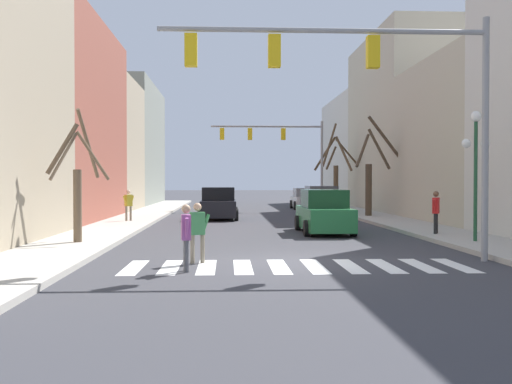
% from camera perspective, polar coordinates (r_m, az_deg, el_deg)
% --- Properties ---
extents(ground_plane, '(240.00, 240.00, 0.00)m').
position_cam_1_polar(ground_plane, '(16.06, 3.50, -6.61)').
color(ground_plane, '#38383D').
extents(sidewalk_left, '(2.69, 90.00, 0.15)m').
position_cam_1_polar(sidewalk_left, '(16.71, -20.17, -6.12)').
color(sidewalk_left, '#ADA89E').
rests_on(sidewalk_left, ground_plane).
extents(building_row_left, '(6.00, 51.40, 12.24)m').
position_cam_1_polar(building_row_left, '(35.91, -17.90, 6.27)').
color(building_row_left, tan).
rests_on(building_row_left, ground_plane).
extents(building_row_right, '(6.00, 51.74, 12.12)m').
position_cam_1_polar(building_row_right, '(37.51, 17.28, 6.04)').
color(building_row_right, beige).
rests_on(building_row_right, ground_plane).
extents(crosswalk_stripes, '(8.55, 2.60, 0.01)m').
position_cam_1_polar(crosswalk_stripes, '(15.12, 3.90, -7.08)').
color(crosswalk_stripes, white).
rests_on(crosswalk_stripes, ground_plane).
extents(traffic_signal_near, '(8.75, 0.28, 6.48)m').
position_cam_1_polar(traffic_signal_near, '(16.23, 10.27, 10.77)').
color(traffic_signal_near, gray).
rests_on(traffic_signal_near, ground_plane).
extents(traffic_signal_far, '(8.10, 0.28, 6.46)m').
position_cam_1_polar(traffic_signal_far, '(43.27, 2.36, 4.66)').
color(traffic_signal_far, gray).
rests_on(traffic_signal_far, ground_plane).
extents(street_lamp_right_corner, '(0.95, 0.36, 4.30)m').
position_cam_1_polar(street_lamp_right_corner, '(21.08, 20.20, 3.86)').
color(street_lamp_right_corner, '#1E4C2D').
rests_on(street_lamp_right_corner, sidewalk_right).
extents(car_driving_away_lane, '(2.09, 4.29, 1.59)m').
position_cam_1_polar(car_driving_away_lane, '(45.35, 4.76, -0.70)').
color(car_driving_away_lane, silver).
rests_on(car_driving_away_lane, ground_plane).
extents(car_driving_toward_lane, '(2.03, 4.73, 1.79)m').
position_cam_1_polar(car_driving_toward_lane, '(24.68, 6.49, -2.00)').
color(car_driving_toward_lane, '#236B38').
rests_on(car_driving_toward_lane, ground_plane).
extents(car_parked_right_near, '(2.17, 4.18, 1.79)m').
position_cam_1_polar(car_parked_right_near, '(33.33, -3.60, -1.20)').
color(car_parked_right_near, black).
rests_on(car_parked_right_near, ground_plane).
extents(car_parked_right_far, '(2.16, 4.75, 1.82)m').
position_cam_1_polar(car_parked_right_far, '(37.78, 6.22, -0.91)').
color(car_parked_right_far, gray).
rests_on(car_parked_right_far, ground_plane).
extents(pedestrian_on_right_sidewalk, '(0.67, 0.30, 1.57)m').
position_cam_1_polar(pedestrian_on_right_sidewalk, '(15.63, -5.59, -3.39)').
color(pedestrian_on_right_sidewalk, '#7A705B').
rests_on(pedestrian_on_right_sidewalk, ground_plane).
extents(pedestrian_crossing_street, '(0.26, 0.69, 1.59)m').
position_cam_1_polar(pedestrian_crossing_street, '(14.25, -6.68, -3.80)').
color(pedestrian_crossing_street, '#4C4C51').
rests_on(pedestrian_crossing_street, ground_plane).
extents(pedestrian_near_right_corner, '(0.41, 0.64, 1.61)m').
position_cam_1_polar(pedestrian_near_right_corner, '(23.59, 16.76, -1.51)').
color(pedestrian_near_right_corner, black).
rests_on(pedestrian_near_right_corner, sidewalk_right).
extents(pedestrian_on_left_sidewalk, '(0.52, 0.53, 1.54)m').
position_cam_1_polar(pedestrian_on_left_sidewalk, '(30.54, -12.05, -0.98)').
color(pedestrian_on_left_sidewalk, '#7A705B').
rests_on(pedestrian_on_left_sidewalk, sidewalk_left).
extents(street_tree_right_far, '(3.15, 1.01, 5.73)m').
position_cam_1_polar(street_tree_right_far, '(34.88, 11.04, 1.76)').
color(street_tree_right_far, '#473828').
rests_on(street_tree_right_far, sidewalk_right).
extents(street_tree_right_near, '(3.58, 3.24, 6.33)m').
position_cam_1_polar(street_tree_right_near, '(45.50, 7.58, 2.12)').
color(street_tree_right_near, brown).
rests_on(street_tree_right_near, sidewalk_right).
extents(street_tree_left_mid, '(2.04, 2.56, 4.37)m').
position_cam_1_polar(street_tree_left_mid, '(20.40, -16.66, 0.81)').
color(street_tree_left_mid, brown).
rests_on(street_tree_left_mid, sidewalk_left).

